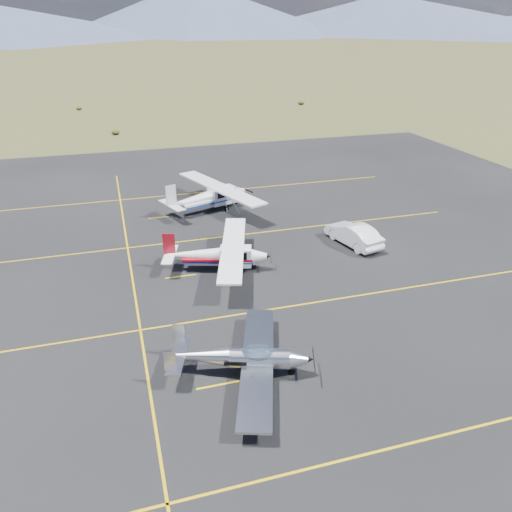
{
  "coord_description": "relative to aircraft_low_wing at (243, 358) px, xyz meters",
  "views": [
    {
      "loc": [
        -6.44,
        -21.1,
        15.02
      ],
      "look_at": [
        1.58,
        5.84,
        1.6
      ],
      "focal_mm": 35.0,
      "sensor_mm": 36.0,
      "label": 1
    }
  ],
  "objects": [
    {
      "name": "aircraft_low_wing",
      "position": [
        0.0,
        0.0,
        0.0
      ],
      "size": [
        6.55,
        8.86,
        1.94
      ],
      "rotation": [
        0.0,
        0.0,
        -0.32
      ],
      "color": "silver",
      "rests_on": "apron"
    },
    {
      "name": "apron",
      "position": [
        1.69,
        10.06,
        -0.93
      ],
      "size": [
        72.0,
        72.0,
        0.02
      ],
      "primitive_type": "cube",
      "color": "black",
      "rests_on": "ground"
    },
    {
      "name": "sedan",
      "position": [
        11.59,
        11.98,
        -0.12
      ],
      "size": [
        2.75,
        5.12,
        1.6
      ],
      "primitive_type": "imported",
      "rotation": [
        0.0,
        0.0,
        3.37
      ],
      "color": "white",
      "rests_on": "apron"
    },
    {
      "name": "aircraft_cessna",
      "position": [
        1.21,
        10.83,
        0.21
      ],
      "size": [
        6.81,
        10.06,
        2.56
      ],
      "rotation": [
        0.0,
        0.0,
        -0.29
      ],
      "color": "white",
      "rests_on": "apron"
    },
    {
      "name": "ground",
      "position": [
        1.69,
        3.06,
        -0.93
      ],
      "size": [
        1600.0,
        1600.0,
        0.0
      ],
      "primitive_type": "plane",
      "color": "#383D1C",
      "rests_on": "ground"
    },
    {
      "name": "aircraft_plain",
      "position": [
        2.95,
        22.03,
        0.37
      ],
      "size": [
        8.09,
        11.33,
        2.92
      ],
      "rotation": [
        0.0,
        0.0,
        0.35
      ],
      "color": "silver",
      "rests_on": "apron"
    }
  ]
}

